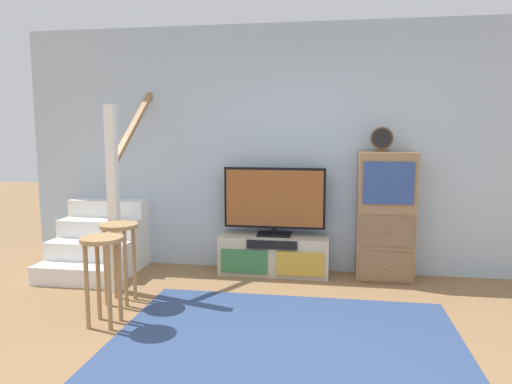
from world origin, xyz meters
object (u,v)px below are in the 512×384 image
(side_cabinet, at_px, (385,217))
(bar_stool_near, at_px, (102,260))
(media_console, at_px, (274,255))
(bar_stool_far, at_px, (119,244))
(television, at_px, (274,200))
(desk_clock, at_px, (382,139))

(side_cabinet, bearing_deg, bar_stool_near, -146.11)
(bar_stool_near, bearing_deg, media_console, 52.96)
(bar_stool_far, bearing_deg, media_console, 40.04)
(media_console, distance_m, side_cabinet, 1.25)
(media_console, height_order, bar_stool_far, bar_stool_far)
(media_console, height_order, television, television)
(side_cabinet, distance_m, desk_clock, 0.80)
(desk_clock, bearing_deg, side_cabinet, 12.88)
(side_cabinet, xyz_separation_m, bar_stool_near, (-2.35, -1.58, -0.13))
(desk_clock, height_order, bar_stool_far, desk_clock)
(desk_clock, bearing_deg, bar_stool_near, -145.61)
(side_cabinet, height_order, desk_clock, desk_clock)
(television, bearing_deg, media_console, -90.00)
(television, xyz_separation_m, desk_clock, (1.10, -0.03, 0.65))
(media_console, bearing_deg, bar_stool_far, -139.96)
(desk_clock, distance_m, bar_stool_far, 2.76)
(side_cabinet, bearing_deg, media_console, -179.49)
(side_cabinet, relative_size, desk_clock, 5.34)
(bar_stool_far, bearing_deg, bar_stool_near, -79.68)
(television, bearing_deg, bar_stool_near, -126.62)
(media_console, height_order, side_cabinet, side_cabinet)
(media_console, bearing_deg, desk_clock, -0.24)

